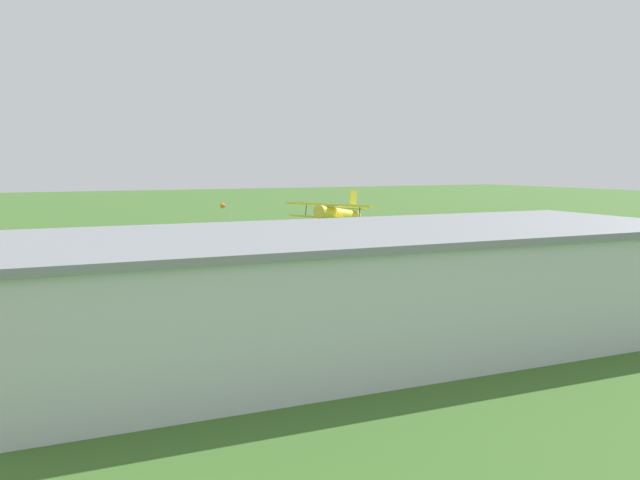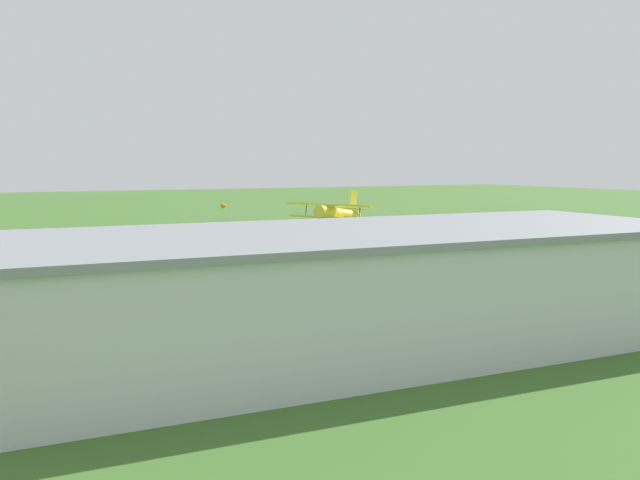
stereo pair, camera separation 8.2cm
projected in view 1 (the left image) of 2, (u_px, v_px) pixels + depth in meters
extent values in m
plane|color=#3D6628|center=(263.00, 266.00, 66.94)|extent=(400.00, 400.00, 0.00)
cube|color=silver|center=(372.00, 290.00, 37.49)|extent=(39.18, 15.94, 6.25)
cube|color=gray|center=(373.00, 232.00, 37.11)|extent=(39.81, 16.57, 0.35)
cube|color=#384251|center=(319.00, 280.00, 44.12)|extent=(10.00, 0.56, 5.13)
cylinder|color=yellow|center=(338.00, 214.00, 62.17)|extent=(6.03, 3.83, 2.06)
cone|color=black|center=(316.00, 222.00, 59.57)|extent=(1.10, 1.11, 0.93)
cube|color=yellow|center=(334.00, 218.00, 61.66)|extent=(5.56, 9.10, 0.33)
cube|color=yellow|center=(330.00, 205.00, 61.08)|extent=(5.56, 9.10, 0.33)
cube|color=yellow|center=(353.00, 197.00, 64.02)|extent=(1.19, 0.66, 1.45)
cube|color=yellow|center=(354.00, 209.00, 64.27)|extent=(1.97, 2.73, 0.21)
cylinder|color=black|center=(327.00, 229.00, 62.58)|extent=(0.63, 0.41, 0.64)
cylinder|color=black|center=(344.00, 231.00, 61.45)|extent=(0.63, 0.41, 0.64)
cylinder|color=#332D28|center=(306.00, 210.00, 63.17)|extent=(0.27, 0.19, 1.28)
cylinder|color=#332D28|center=(359.00, 213.00, 59.57)|extent=(0.27, 0.19, 1.28)
cube|color=orange|center=(13.00, 313.00, 42.95)|extent=(1.86, 4.39, 0.70)
cube|color=#2D3842|center=(13.00, 302.00, 42.87)|extent=(1.62, 2.46, 0.63)
cylinder|color=black|center=(30.00, 321.00, 42.08)|extent=(0.23, 0.64, 0.64)
cylinder|color=black|center=(27.00, 312.00, 44.71)|extent=(0.23, 0.64, 0.64)
cylinder|color=#72338C|center=(445.00, 268.00, 63.29)|extent=(0.39, 0.39, 0.78)
cylinder|color=#72338C|center=(446.00, 261.00, 63.21)|extent=(0.47, 0.47, 0.55)
sphere|color=#D8AD84|center=(446.00, 257.00, 63.17)|extent=(0.21, 0.21, 0.21)
cylinder|color=navy|center=(420.00, 277.00, 58.13)|extent=(0.44, 0.44, 0.79)
cylinder|color=navy|center=(420.00, 269.00, 58.05)|extent=(0.52, 0.52, 0.56)
sphere|color=brown|center=(420.00, 265.00, 58.01)|extent=(0.21, 0.21, 0.21)
cylinder|color=#72338C|center=(66.00, 301.00, 47.54)|extent=(0.33, 0.33, 0.89)
cylinder|color=#72338C|center=(65.00, 291.00, 47.45)|extent=(0.39, 0.39, 0.63)
sphere|color=#D8AD84|center=(65.00, 285.00, 47.40)|extent=(0.24, 0.24, 0.24)
cylinder|color=#3F3F47|center=(8.00, 329.00, 39.87)|extent=(0.43, 0.43, 0.80)
cylinder|color=#33723F|center=(7.00, 317.00, 39.80)|extent=(0.51, 0.51, 0.56)
sphere|color=brown|center=(7.00, 311.00, 39.75)|extent=(0.22, 0.22, 0.22)
cylinder|color=beige|center=(494.00, 274.00, 59.22)|extent=(0.45, 0.45, 0.85)
cylinder|color=beige|center=(494.00, 266.00, 59.14)|extent=(0.54, 0.54, 0.60)
sphere|color=beige|center=(495.00, 262.00, 59.09)|extent=(0.23, 0.23, 0.23)
cylinder|color=silver|center=(230.00, 228.00, 78.80)|extent=(0.12, 0.12, 5.41)
cone|color=orange|center=(224.00, 206.00, 78.19)|extent=(0.62, 1.31, 0.60)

